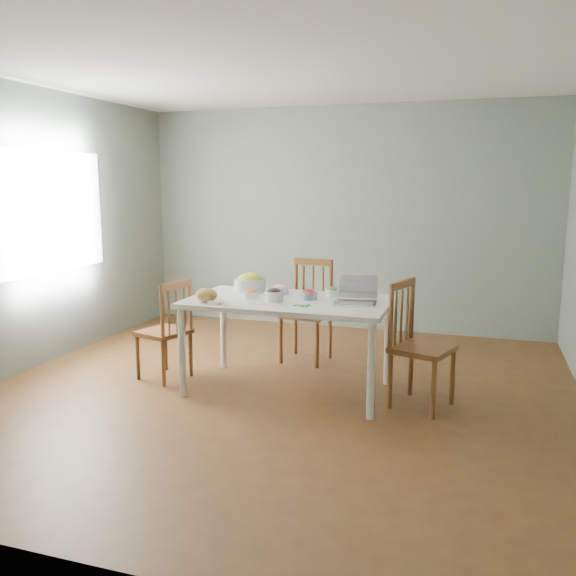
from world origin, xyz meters
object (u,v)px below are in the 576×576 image
(chair_left, at_px, (164,330))
(dining_table, at_px, (288,345))
(chair_far, at_px, (306,312))
(bowl_squash, at_px, (250,283))
(bread_boule, at_px, (206,295))
(laptop, at_px, (356,290))
(chair_right, at_px, (423,345))

(chair_left, bearing_deg, dining_table, 108.32)
(dining_table, xyz_separation_m, chair_far, (-0.10, 0.88, 0.11))
(chair_far, distance_m, bowl_squash, 0.82)
(chair_left, xyz_separation_m, bowl_squash, (0.74, 0.29, 0.43))
(bread_boule, bearing_deg, chair_far, 66.45)
(dining_table, xyz_separation_m, laptop, (0.58, -0.01, 0.52))
(chair_right, bearing_deg, bowl_squash, 98.19)
(chair_far, distance_m, laptop, 1.19)
(bread_boule, relative_size, bowl_squash, 0.63)
(chair_far, height_order, laptop, laptop)
(chair_left, xyz_separation_m, bread_boule, (0.57, -0.26, 0.40))
(dining_table, height_order, chair_right, chair_right)
(dining_table, xyz_separation_m, bowl_squash, (-0.45, 0.24, 0.49))
(dining_table, bearing_deg, chair_right, -2.09)
(dining_table, bearing_deg, chair_left, -177.89)
(chair_far, relative_size, chair_left, 1.11)
(chair_right, xyz_separation_m, bread_boule, (-1.76, -0.27, 0.35))
(bowl_squash, bearing_deg, laptop, -13.61)
(chair_right, distance_m, bowl_squash, 1.66)
(chair_far, bearing_deg, chair_left, -133.60)
(laptop, bearing_deg, chair_left, 174.59)
(bowl_squash, bearing_deg, chair_far, 61.28)
(chair_far, height_order, chair_left, chair_far)
(dining_table, height_order, chair_far, chair_far)
(chair_right, xyz_separation_m, bowl_squash, (-1.59, 0.29, 0.38))
(dining_table, height_order, bread_boule, bread_boule)
(dining_table, bearing_deg, bread_boule, -153.35)
(chair_far, height_order, chair_right, chair_far)
(chair_far, relative_size, chair_right, 1.00)
(chair_left, relative_size, chair_right, 0.90)
(dining_table, distance_m, chair_far, 0.89)
(chair_far, xyz_separation_m, bowl_squash, (-0.35, -0.64, 0.38))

